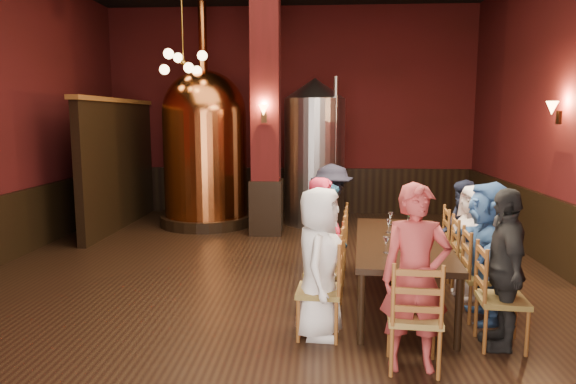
# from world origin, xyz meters

# --- Properties ---
(room) EXTENTS (10.00, 10.02, 4.50)m
(room) POSITION_xyz_m (0.00, 0.00, 2.25)
(room) COLOR black
(room) RESTS_ON ground
(wainscot_back) EXTENTS (7.90, 0.08, 1.00)m
(wainscot_back) POSITION_xyz_m (0.00, 4.96, 0.50)
(wainscot_back) COLOR black
(wainscot_back) RESTS_ON ground
(column) EXTENTS (0.58, 0.58, 4.50)m
(column) POSITION_xyz_m (-0.30, 2.80, 2.25)
(column) COLOR #470F11
(column) RESTS_ON ground
(partition) EXTENTS (0.22, 3.50, 2.40)m
(partition) POSITION_xyz_m (-3.20, 3.20, 1.20)
(partition) COLOR black
(partition) RESTS_ON ground
(pendant_cluster) EXTENTS (0.90, 0.90, 1.70)m
(pendant_cluster) POSITION_xyz_m (-1.80, 2.90, 3.10)
(pendant_cluster) COLOR #A57226
(pendant_cluster) RESTS_ON room
(sconce_wall) EXTENTS (0.20, 0.20, 0.36)m
(sconce_wall) POSITION_xyz_m (3.90, 0.80, 2.20)
(sconce_wall) COLOR black
(sconce_wall) RESTS_ON room
(sconce_column) EXTENTS (0.20, 0.20, 0.36)m
(sconce_column) POSITION_xyz_m (-0.30, 2.50, 2.20)
(sconce_column) COLOR black
(sconce_column) RESTS_ON column
(dining_table) EXTENTS (1.19, 2.47, 0.75)m
(dining_table) POSITION_xyz_m (1.60, -0.70, 0.69)
(dining_table) COLOR black
(dining_table) RESTS_ON ground
(chair_0) EXTENTS (0.50, 0.50, 0.92)m
(chair_0) POSITION_xyz_m (0.67, -1.63, 0.46)
(chair_0) COLOR brown
(chair_0) RESTS_ON ground
(person_0) EXTENTS (0.56, 0.77, 1.47)m
(person_0) POSITION_xyz_m (0.67, -1.63, 0.73)
(person_0) COLOR white
(person_0) RESTS_ON ground
(chair_1) EXTENTS (0.50, 0.50, 0.92)m
(chair_1) POSITION_xyz_m (0.73, -0.96, 0.46)
(chair_1) COLOR brown
(chair_1) RESTS_ON ground
(person_1) EXTENTS (0.55, 0.64, 1.48)m
(person_1) POSITION_xyz_m (0.73, -0.96, 0.74)
(person_1) COLOR red
(person_1) RESTS_ON ground
(chair_2) EXTENTS (0.50, 0.50, 0.92)m
(chair_2) POSITION_xyz_m (0.78, -0.30, 0.46)
(chair_2) COLOR brown
(chair_2) RESTS_ON ground
(person_2) EXTENTS (0.45, 0.71, 1.34)m
(person_2) POSITION_xyz_m (0.78, -0.30, 0.67)
(person_2) COLOR #2A618D
(person_2) RESTS_ON ground
(chair_3) EXTENTS (0.50, 0.50, 0.92)m
(chair_3) POSITION_xyz_m (0.83, 0.37, 0.46)
(chair_3) COLOR brown
(chair_3) RESTS_ON ground
(person_3) EXTENTS (0.62, 1.01, 1.51)m
(person_3) POSITION_xyz_m (0.83, 0.37, 0.75)
(person_3) COLOR black
(person_3) RESTS_ON ground
(chair_4) EXTENTS (0.50, 0.50, 0.92)m
(chair_4) POSITION_xyz_m (2.37, -1.76, 0.46)
(chair_4) COLOR brown
(chair_4) RESTS_ON ground
(person_4) EXTENTS (0.45, 0.91, 1.50)m
(person_4) POSITION_xyz_m (2.37, -1.76, 0.75)
(person_4) COLOR black
(person_4) RESTS_ON ground
(chair_5) EXTENTS (0.50, 0.50, 0.92)m
(chair_5) POSITION_xyz_m (2.42, -1.10, 0.46)
(chair_5) COLOR brown
(chair_5) RESTS_ON ground
(person_5) EXTENTS (0.54, 1.40, 1.47)m
(person_5) POSITION_xyz_m (2.42, -1.10, 0.74)
(person_5) COLOR #345E9E
(person_5) RESTS_ON ground
(chair_6) EXTENTS (0.50, 0.50, 0.92)m
(chair_6) POSITION_xyz_m (2.47, -0.44, 0.46)
(chair_6) COLOR brown
(chair_6) RESTS_ON ground
(person_6) EXTENTS (0.56, 0.74, 1.35)m
(person_6) POSITION_xyz_m (2.47, -0.44, 0.68)
(person_6) COLOR beige
(person_6) RESTS_ON ground
(chair_7) EXTENTS (0.50, 0.50, 0.92)m
(chair_7) POSITION_xyz_m (2.53, 0.23, 0.46)
(chair_7) COLOR brown
(chair_7) RESTS_ON ground
(person_7) EXTENTS (0.33, 0.65, 1.32)m
(person_7) POSITION_xyz_m (2.53, 0.23, 0.66)
(person_7) COLOR #181D31
(person_7) RESTS_ON ground
(chair_8) EXTENTS (0.50, 0.50, 0.92)m
(chair_8) POSITION_xyz_m (1.48, -2.24, 0.46)
(chair_8) COLOR brown
(chair_8) RESTS_ON ground
(person_8) EXTENTS (0.58, 0.38, 1.59)m
(person_8) POSITION_xyz_m (1.48, -2.24, 0.80)
(person_8) COLOR #A33636
(person_8) RESTS_ON ground
(copper_kettle) EXTENTS (2.02, 2.02, 4.29)m
(copper_kettle) POSITION_xyz_m (-1.58, 3.53, 1.56)
(copper_kettle) COLOR black
(copper_kettle) RESTS_ON ground
(steel_vessel) EXTENTS (1.57, 1.57, 2.88)m
(steel_vessel) POSITION_xyz_m (0.56, 3.75, 1.44)
(steel_vessel) COLOR #B2B2B7
(steel_vessel) RESTS_ON ground
(rose_vase) EXTENTS (0.22, 0.22, 0.37)m
(rose_vase) POSITION_xyz_m (1.88, 0.28, 0.99)
(rose_vase) COLOR white
(rose_vase) RESTS_ON dining_table
(wine_glass_0) EXTENTS (0.07, 0.07, 0.17)m
(wine_glass_0) POSITION_xyz_m (1.58, 0.09, 0.83)
(wine_glass_0) COLOR white
(wine_glass_0) RESTS_ON dining_table
(wine_glass_1) EXTENTS (0.07, 0.07, 0.17)m
(wine_glass_1) POSITION_xyz_m (1.35, -1.29, 0.83)
(wine_glass_1) COLOR white
(wine_glass_1) RESTS_ON dining_table
(wine_glass_2) EXTENTS (0.07, 0.07, 0.17)m
(wine_glass_2) POSITION_xyz_m (1.50, -0.36, 0.83)
(wine_glass_2) COLOR white
(wine_glass_2) RESTS_ON dining_table
(wine_glass_3) EXTENTS (0.07, 0.07, 0.17)m
(wine_glass_3) POSITION_xyz_m (1.52, -0.66, 0.83)
(wine_glass_3) COLOR white
(wine_glass_3) RESTS_ON dining_table
(wine_glass_4) EXTENTS (0.07, 0.07, 0.17)m
(wine_glass_4) POSITION_xyz_m (1.75, -0.91, 0.83)
(wine_glass_4) COLOR white
(wine_glass_4) RESTS_ON dining_table
(wine_glass_5) EXTENTS (0.07, 0.07, 0.17)m
(wine_glass_5) POSITION_xyz_m (1.73, -0.93, 0.83)
(wine_glass_5) COLOR white
(wine_glass_5) RESTS_ON dining_table
(wine_glass_6) EXTENTS (0.07, 0.07, 0.17)m
(wine_glass_6) POSITION_xyz_m (1.65, -1.53, 0.83)
(wine_glass_6) COLOR white
(wine_glass_6) RESTS_ON dining_table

